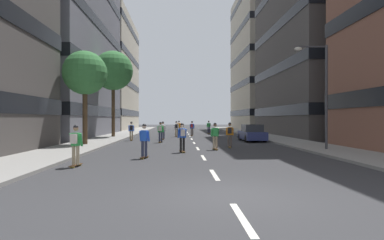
{
  "coord_description": "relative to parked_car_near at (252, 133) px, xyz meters",
  "views": [
    {
      "loc": [
        -1.29,
        -8.32,
        2.03
      ],
      "look_at": [
        0.0,
        22.16,
        1.91
      ],
      "focal_mm": 29.37,
      "sensor_mm": 36.0,
      "label": 1
    }
  ],
  "objects": [
    {
      "name": "parked_car_near",
      "position": [
        0.0,
        0.0,
        0.0
      ],
      "size": [
        1.82,
        4.4,
        1.52
      ],
      "color": "navy",
      "rests_on": "ground_plane"
    },
    {
      "name": "street_tree_mid",
      "position": [
        -13.65,
        5.77,
        6.46
      ],
      "size": [
        4.2,
        4.2,
        9.16
      ],
      "color": "#4C3823",
      "rests_on": "sidewalk_left"
    },
    {
      "name": "skater_3",
      "position": [
        -6.41,
        -9.27,
        0.32
      ],
      "size": [
        0.57,
        0.92,
        1.78
      ],
      "color": "brown",
      "rests_on": "ground_plane"
    },
    {
      "name": "ground_plane",
      "position": [
        -5.34,
        5.45,
        -0.7
      ],
      "size": [
        151.82,
        151.82,
        0.0
      ],
      "primitive_type": "plane",
      "color": "#333335"
    },
    {
      "name": "building_right_far",
      "position": [
        11.61,
        30.81,
        12.38
      ],
      "size": [
        13.85,
        18.74,
        25.98
      ],
      "color": "#BCB29E",
      "rests_on": "ground_plane"
    },
    {
      "name": "skater_5",
      "position": [
        -3.04,
        -6.22,
        0.32
      ],
      "size": [
        0.56,
        0.92,
        1.78
      ],
      "color": "brown",
      "rests_on": "ground_plane"
    },
    {
      "name": "skater_10",
      "position": [
        -8.16,
        2.38,
        0.32
      ],
      "size": [
        0.53,
        0.9,
        1.78
      ],
      "color": "brown",
      "rests_on": "ground_plane"
    },
    {
      "name": "streetlamp_right",
      "position": [
        2.25,
        -8.92,
        3.44
      ],
      "size": [
        2.13,
        0.3,
        6.5
      ],
      "color": "#3F3F44",
      "rests_on": "sidewalk_right"
    },
    {
      "name": "skater_1",
      "position": [
        -6.6,
        13.83,
        0.29
      ],
      "size": [
        0.56,
        0.92,
        1.78
      ],
      "color": "brown",
      "rests_on": "ground_plane"
    },
    {
      "name": "lane_markings",
      "position": [
        -5.34,
        5.65,
        -0.7
      ],
      "size": [
        0.16,
        57.2,
        0.01
      ],
      "color": "silver",
      "rests_on": "ground_plane"
    },
    {
      "name": "sidewalk_right",
      "position": [
        2.97,
        8.61,
        -0.63
      ],
      "size": [
        3.54,
        69.58,
        0.14
      ],
      "primitive_type": "cube",
      "color": "gray",
      "rests_on": "ground_plane"
    },
    {
      "name": "skater_2",
      "position": [
        -10.98,
        -14.79,
        0.32
      ],
      "size": [
        0.56,
        0.92,
        1.78
      ],
      "color": "brown",
      "rests_on": "ground_plane"
    },
    {
      "name": "skater_11",
      "position": [
        -6.89,
        7.16,
        0.32
      ],
      "size": [
        0.53,
        0.9,
        1.78
      ],
      "color": "brown",
      "rests_on": "ground_plane"
    },
    {
      "name": "skater_7",
      "position": [
        -4.26,
        -7.8,
        0.29
      ],
      "size": [
        0.56,
        0.92,
        1.78
      ],
      "color": "brown",
      "rests_on": "ground_plane"
    },
    {
      "name": "building_right_mid",
      "position": [
        11.61,
        8.41,
        14.03
      ],
      "size": [
        13.85,
        19.39,
        29.27
      ],
      "color": "#4C4744",
      "rests_on": "ground_plane"
    },
    {
      "name": "skater_6",
      "position": [
        -5.06,
        8.91,
        0.32
      ],
      "size": [
        0.57,
        0.92,
        1.78
      ],
      "color": "brown",
      "rests_on": "ground_plane"
    },
    {
      "name": "building_left_mid",
      "position": [
        -22.29,
        8.41,
        11.38
      ],
      "size": [
        13.85,
        21.83,
        23.98
      ],
      "color": "slate",
      "rests_on": "ground_plane"
    },
    {
      "name": "skater_0",
      "position": [
        -2.54,
        14.51,
        0.29
      ],
      "size": [
        0.56,
        0.92,
        1.78
      ],
      "color": "brown",
      "rests_on": "ground_plane"
    },
    {
      "name": "skater_9",
      "position": [
        -8.39,
        -12.06,
        0.29
      ],
      "size": [
        0.57,
        0.92,
        1.78
      ],
      "color": "brown",
      "rests_on": "ground_plane"
    },
    {
      "name": "skater_8",
      "position": [
        -8.18,
        -1.5,
        0.32
      ],
      "size": [
        0.56,
        0.92,
        1.78
      ],
      "color": "brown",
      "rests_on": "ground_plane"
    },
    {
      "name": "street_tree_near",
      "position": [
        -13.65,
        -4.37,
        4.72
      ],
      "size": [
        3.27,
        3.27,
        6.97
      ],
      "color": "#4C3823",
      "rests_on": "sidewalk_left"
    },
    {
      "name": "building_left_far",
      "position": [
        -22.29,
        30.81,
        9.72
      ],
      "size": [
        13.85,
        20.91,
        20.65
      ],
      "color": "#BCB29E",
      "rests_on": "ground_plane"
    },
    {
      "name": "skater_4",
      "position": [
        -11.02,
        1.07,
        0.32
      ],
      "size": [
        0.55,
        0.92,
        1.78
      ],
      "color": "brown",
      "rests_on": "ground_plane"
    },
    {
      "name": "sidewalk_left",
      "position": [
        -13.65,
        8.61,
        -0.63
      ],
      "size": [
        3.54,
        69.58,
        0.14
      ],
      "primitive_type": "cube",
      "color": "gray",
      "rests_on": "ground_plane"
    }
  ]
}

